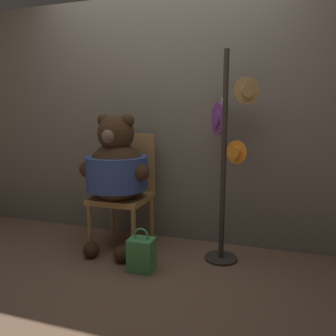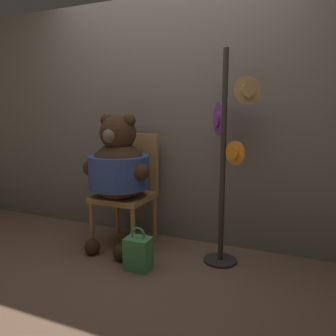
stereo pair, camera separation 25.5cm
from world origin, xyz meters
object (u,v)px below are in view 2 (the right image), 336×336
Objects in this scene: handbag_on_ground at (138,253)px; teddy_bear at (119,168)px; chair at (129,185)px; hat_display_rack at (226,154)px.

teddy_bear is at bearing 138.50° from handbag_on_ground.
chair is at bearing 126.24° from handbag_on_ground.
handbag_on_ground is at bearing -41.50° from teddy_bear.
chair is at bearing 90.07° from teddy_bear.
chair is at bearing 176.60° from hat_display_rack.
hat_display_rack is (0.95, 0.12, 0.16)m from teddy_bear.
teddy_bear is 0.71× the size of hat_display_rack.
teddy_bear is 3.49× the size of handbag_on_ground.
hat_display_rack is 1.06m from handbag_on_ground.
teddy_bear is at bearing -173.01° from hat_display_rack.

